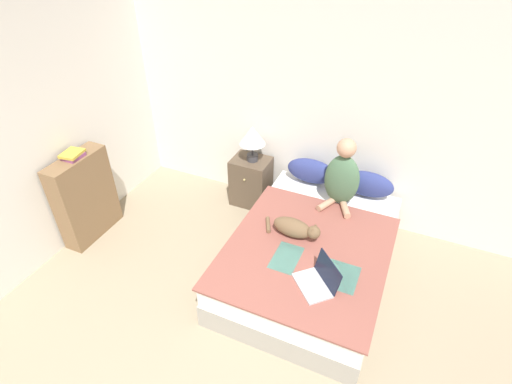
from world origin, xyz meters
The scene contains 12 objects.
wall_back centered at (0.00, 3.43, 1.27)m, with size 6.05×0.05×2.55m.
wall_side centered at (-2.55, 1.70, 1.27)m, with size 0.05×4.40×2.55m.
bed centered at (0.12, 2.30, 0.24)m, with size 1.49×2.10×0.49m.
pillow_near centered at (-0.21, 3.22, 0.63)m, with size 0.57×0.22×0.29m.
pillow_far centered at (0.44, 3.22, 0.63)m, with size 0.57×0.22×0.29m.
person_sitting centered at (0.20, 2.96, 0.83)m, with size 0.37×0.36×0.78m.
cat_tabby centered at (-0.06, 2.26, 0.58)m, with size 0.61×0.23×0.20m.
laptop_open centered at (0.33, 1.74, 0.54)m, with size 0.45×0.45×0.24m.
nightstand centered at (-0.95, 3.17, 0.31)m, with size 0.46×0.39×0.63m.
table_lamp centered at (-0.93, 3.17, 0.95)m, with size 0.31×0.31×0.45m.
bookshelf centered at (-2.38, 1.88, 0.50)m, with size 0.23×0.70×1.01m.
book_stack_top centered at (-2.38, 1.89, 1.04)m, with size 0.21×0.24×0.06m.
Camera 1 is at (0.79, -0.58, 3.14)m, focal length 28.00 mm.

